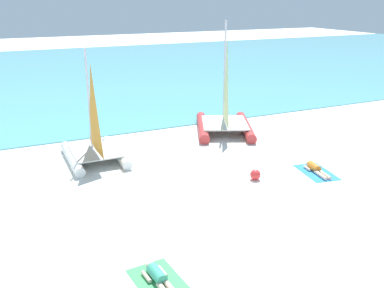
{
  "coord_description": "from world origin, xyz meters",
  "views": [
    {
      "loc": [
        -6.79,
        -9.62,
        6.69
      ],
      "look_at": [
        0.0,
        4.95,
        1.2
      ],
      "focal_mm": 40.62,
      "sensor_mm": 36.0,
      "label": 1
    }
  ],
  "objects_px": {
    "sailboat_red": "(225,117)",
    "towel_right": "(316,172)",
    "beach_ball": "(255,175)",
    "towel_left": "(161,284)",
    "sailboat_white": "(94,145)",
    "sunbather_right": "(316,169)",
    "sunbather_left": "(159,278)"
  },
  "relations": [
    {
      "from": "sunbather_right",
      "to": "towel_left",
      "type": "bearing_deg",
      "value": -143.88
    },
    {
      "from": "towel_right",
      "to": "sunbather_right",
      "type": "relative_size",
      "value": 1.21
    },
    {
      "from": "towel_right",
      "to": "beach_ball",
      "type": "distance_m",
      "value": 2.65
    },
    {
      "from": "sunbather_right",
      "to": "towel_right",
      "type": "bearing_deg",
      "value": -90.0
    },
    {
      "from": "beach_ball",
      "to": "sailboat_red",
      "type": "bearing_deg",
      "value": 72.01
    },
    {
      "from": "sailboat_red",
      "to": "sailboat_white",
      "type": "height_order",
      "value": "sailboat_red"
    },
    {
      "from": "sailboat_red",
      "to": "towel_right",
      "type": "distance_m",
      "value": 6.42
    },
    {
      "from": "towel_right",
      "to": "beach_ball",
      "type": "relative_size",
      "value": 4.69
    },
    {
      "from": "sunbather_left",
      "to": "beach_ball",
      "type": "xyz_separation_m",
      "value": [
        5.61,
        4.39,
        0.07
      ]
    },
    {
      "from": "sunbather_left",
      "to": "beach_ball",
      "type": "height_order",
      "value": "beach_ball"
    },
    {
      "from": "sailboat_red",
      "to": "sailboat_white",
      "type": "bearing_deg",
      "value": -146.07
    },
    {
      "from": "sailboat_red",
      "to": "sunbather_left",
      "type": "relative_size",
      "value": 3.57
    },
    {
      "from": "sailboat_white",
      "to": "sunbather_left",
      "type": "xyz_separation_m",
      "value": [
        -0.51,
        -9.01,
        -0.57
      ]
    },
    {
      "from": "sailboat_white",
      "to": "sunbather_right",
      "type": "relative_size",
      "value": 3.01
    },
    {
      "from": "sailboat_white",
      "to": "sunbather_right",
      "type": "bearing_deg",
      "value": -32.35
    },
    {
      "from": "sailboat_red",
      "to": "beach_ball",
      "type": "height_order",
      "value": "sailboat_red"
    },
    {
      "from": "sunbather_left",
      "to": "towel_right",
      "type": "bearing_deg",
      "value": 20.65
    },
    {
      "from": "towel_right",
      "to": "sunbather_left",
      "type": "bearing_deg",
      "value": -154.32
    },
    {
      "from": "sailboat_white",
      "to": "towel_left",
      "type": "distance_m",
      "value": 9.12
    },
    {
      "from": "towel_left",
      "to": "sunbather_left",
      "type": "distance_m",
      "value": 0.14
    },
    {
      "from": "towel_left",
      "to": "sunbather_right",
      "type": "xyz_separation_m",
      "value": [
        8.22,
        4.08,
        0.13
      ]
    },
    {
      "from": "towel_left",
      "to": "towel_right",
      "type": "bearing_deg",
      "value": 26.07
    },
    {
      "from": "sunbather_right",
      "to": "sailboat_red",
      "type": "bearing_deg",
      "value": 106.19
    },
    {
      "from": "sailboat_red",
      "to": "sunbather_right",
      "type": "relative_size",
      "value": 3.57
    },
    {
      "from": "sailboat_red",
      "to": "towel_right",
      "type": "bearing_deg",
      "value": -59.97
    },
    {
      "from": "sailboat_white",
      "to": "towel_right",
      "type": "xyz_separation_m",
      "value": [
        7.71,
        -5.06,
        -0.7
      ]
    },
    {
      "from": "towel_right",
      "to": "sunbather_right",
      "type": "bearing_deg",
      "value": 80.29
    },
    {
      "from": "sailboat_red",
      "to": "towel_left",
      "type": "distance_m",
      "value": 12.81
    },
    {
      "from": "towel_right",
      "to": "sunbather_right",
      "type": "xyz_separation_m",
      "value": [
        0.01,
        0.07,
        0.13
      ]
    },
    {
      "from": "sailboat_red",
      "to": "beach_ball",
      "type": "relative_size",
      "value": 13.8
    },
    {
      "from": "sunbather_right",
      "to": "beach_ball",
      "type": "bearing_deg",
      "value": -178.3
    },
    {
      "from": "sunbather_left",
      "to": "beach_ball",
      "type": "bearing_deg",
      "value": 33.01
    }
  ]
}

